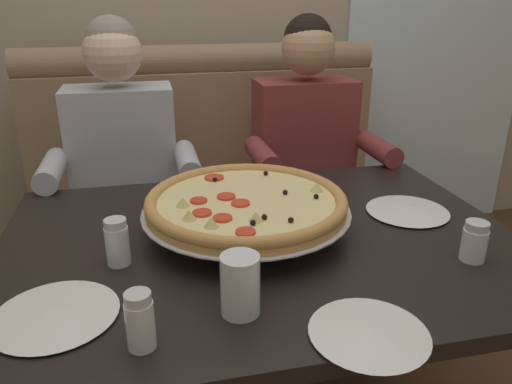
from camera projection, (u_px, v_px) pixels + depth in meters
The scene contains 13 objects.
booth_bench at pixel (214, 213), 2.27m from camera, with size 1.64×0.78×1.13m.
dining_table at pixel (262, 265), 1.31m from camera, with size 1.34×0.96×0.74m.
diner_left at pixel (124, 175), 1.84m from camera, with size 0.54×0.64×1.27m.
diner_right at pixel (311, 161), 1.99m from camera, with size 0.54×0.64×1.27m.
pizza at pixel (246, 203), 1.29m from camera, with size 0.55×0.55×0.12m.
shaker_pepper_flakes at pixel (118, 245), 1.15m from camera, with size 0.06×0.06×0.11m.
shaker_parmesan at pixel (474, 244), 1.17m from camera, with size 0.06×0.06×0.10m.
shaker_oregano at pixel (140, 324), 0.87m from camera, with size 0.05×0.05×0.11m.
plate_near_left at pixel (369, 331), 0.91m from camera, with size 0.23×0.23×0.02m.
plate_near_right at pixel (55, 312), 0.97m from camera, with size 0.25×0.25×0.02m.
plate_far_side at pixel (408, 209), 1.43m from camera, with size 0.24×0.24×0.02m.
drinking_glass at pixel (240, 289), 0.96m from camera, with size 0.08×0.08×0.13m.
patio_chair at pixel (354, 113), 3.68m from camera, with size 0.43×0.43×0.86m.
Camera 1 is at (-0.27, -1.12, 1.33)m, focal length 34.48 mm.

